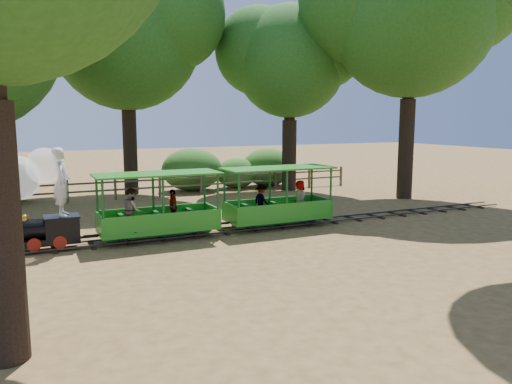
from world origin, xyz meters
name	(u,v)px	position (x,y,z in m)	size (l,w,h in m)	color
ground	(252,229)	(0.00, 0.00, 0.00)	(90.00, 90.00, 0.00)	#A27845
track	(252,227)	(0.00, 0.00, 0.07)	(22.00, 1.00, 0.10)	#3F3D3A
locomotive	(29,192)	(-6.52, 0.06, 1.64)	(2.49, 1.17, 2.87)	black
carriage_front	(155,214)	(-3.17, -0.06, 0.79)	(3.65, 1.49, 1.90)	#25861D
carriage_rear	(278,204)	(0.98, 0.02, 0.78)	(3.65, 1.49, 1.90)	#25861D
oak_nc	(124,27)	(-2.03, 9.59, 7.76)	(8.66, 7.62, 10.87)	#2D2116
oak_ne	(289,56)	(5.47, 7.57, 6.60)	(6.83, 6.01, 9.07)	#2D2116
oak_e	(410,5)	(8.96, 3.10, 8.43)	(9.01, 7.93, 11.67)	#2D2116
fence	(181,183)	(0.00, 8.00, 0.58)	(18.10, 0.10, 1.00)	brown
shrub_west	(6,182)	(-7.35, 9.30, 0.87)	(2.52, 1.94, 1.74)	#2D6B1E
shrub_mid_w	(192,170)	(0.98, 9.30, 1.06)	(3.07, 2.36, 2.12)	#2D6B1E
shrub_mid_e	(237,173)	(3.39, 9.30, 0.78)	(2.24, 1.73, 1.55)	#2D6B1E
shrub_east	(268,167)	(5.21, 9.30, 1.01)	(2.91, 2.24, 2.02)	#2D6B1E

